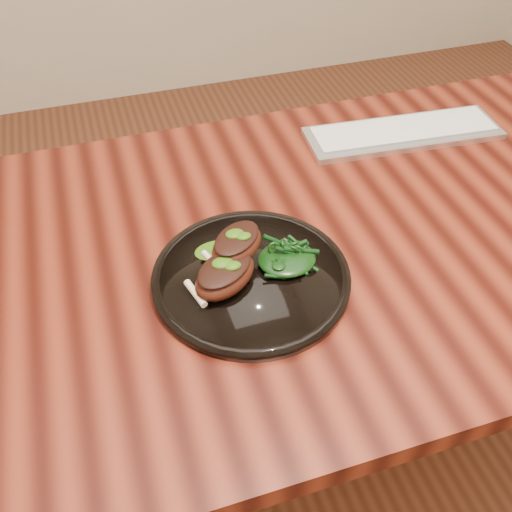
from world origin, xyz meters
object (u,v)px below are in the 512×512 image
(plate, at_px, (251,277))
(keyboard, at_px, (403,132))
(lamb_chop_front, at_px, (225,274))
(desk, at_px, (332,262))
(greens_heap, at_px, (287,256))

(plate, xyz_separation_m, keyboard, (0.42, 0.30, -0.00))
(plate, distance_m, lamb_chop_front, 0.06)
(desk, xyz_separation_m, lamb_chop_front, (-0.22, -0.09, 0.12))
(desk, bearing_deg, plate, -156.36)
(plate, distance_m, keyboard, 0.52)
(keyboard, bearing_deg, greens_heap, -140.72)
(lamb_chop_front, distance_m, greens_heap, 0.11)
(lamb_chop_front, bearing_deg, keyboard, 33.86)
(lamb_chop_front, bearing_deg, plate, 14.06)
(plate, bearing_deg, desk, 23.64)
(plate, height_order, lamb_chop_front, lamb_chop_front)
(greens_heap, bearing_deg, plate, -174.81)
(keyboard, bearing_deg, lamb_chop_front, -146.14)
(lamb_chop_front, bearing_deg, desk, 21.82)
(greens_heap, bearing_deg, desk, 31.58)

